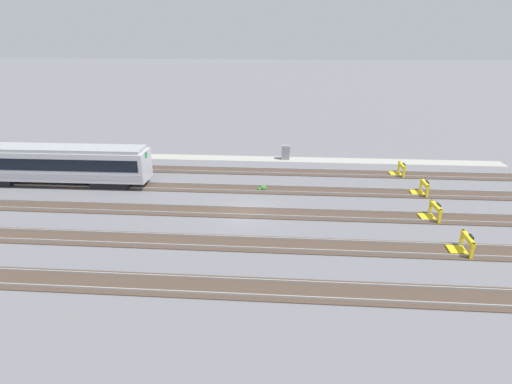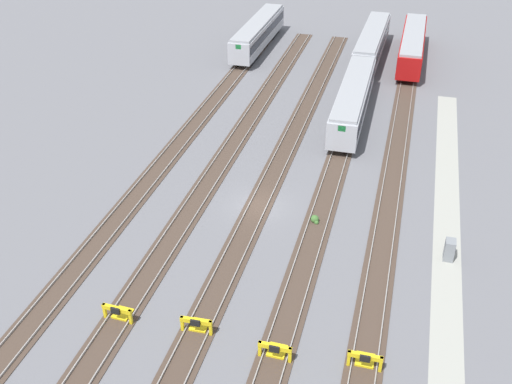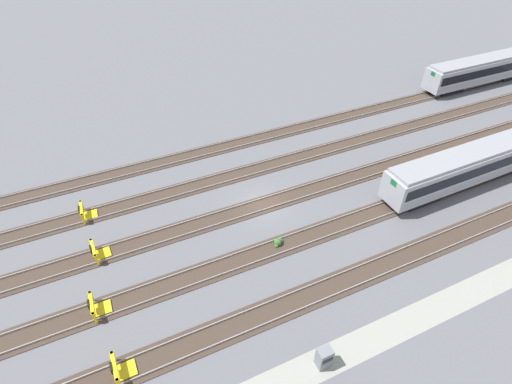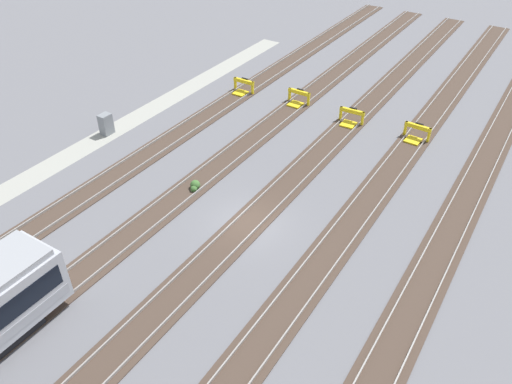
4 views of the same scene
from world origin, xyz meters
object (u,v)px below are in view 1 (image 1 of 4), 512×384
bumper_stop_middle_track (432,212)px  electrical_cabinet (286,152)px  bumper_stop_nearest_track (399,170)px  bumper_stop_near_inner_track (421,189)px  bumper_stop_far_inner_track (463,245)px  subway_car_front_row_right_inner (52,164)px  weed_clump (262,188)px

bumper_stop_middle_track → electrical_cabinet: size_ratio=1.26×
bumper_stop_nearest_track → bumper_stop_middle_track: size_ratio=1.00×
electrical_cabinet → bumper_stop_near_inner_track: bearing=141.1°
bumper_stop_middle_track → bumper_stop_far_inner_track: (-0.31, 5.07, 0.00)m
bumper_stop_nearest_track → electrical_cabinet: electrical_cabinet is taller
bumper_stop_middle_track → electrical_cabinet: bearing=-52.7°
subway_car_front_row_right_inner → bumper_stop_middle_track: size_ratio=8.97×
bumper_stop_nearest_track → bumper_stop_far_inner_track: (-0.20, 15.27, 0.00)m
bumper_stop_middle_track → electrical_cabinet: electrical_cabinet is taller
subway_car_front_row_right_inner → bumper_stop_middle_track: 33.39m
bumper_stop_nearest_track → bumper_stop_far_inner_track: same height
weed_clump → subway_car_front_row_right_inner: bearing=-0.8°
bumper_stop_near_inner_track → electrical_cabinet: 15.51m
bumper_stop_middle_track → bumper_stop_far_inner_track: 5.08m
subway_car_front_row_right_inner → bumper_stop_near_inner_track: subway_car_front_row_right_inner is taller
bumper_stop_nearest_track → weed_clump: size_ratio=2.18×
subway_car_front_row_right_inner → bumper_stop_nearest_track: 33.51m
electrical_cabinet → weed_clump: bearing=78.5°
subway_car_front_row_right_inner → bumper_stop_nearest_track: bearing=-171.2°
bumper_stop_near_inner_track → bumper_stop_middle_track: bearing=81.4°
bumper_stop_nearest_track → subway_car_front_row_right_inner: bearing=8.8°
subway_car_front_row_right_inner → bumper_stop_nearest_track: subway_car_front_row_right_inner is taller
bumper_stop_near_inner_track → bumper_stop_middle_track: (0.77, 5.11, 0.00)m
subway_car_front_row_right_inner → bumper_stop_far_inner_track: 34.83m
bumper_stop_nearest_track → bumper_stop_near_inner_track: size_ratio=1.00×
bumper_stop_middle_track → weed_clump: 14.19m
bumper_stop_far_inner_track → electrical_cabinet: electrical_cabinet is taller
bumper_stop_nearest_track → weed_clump: bearing=21.8°
bumper_stop_far_inner_track → weed_clump: size_ratio=2.18×
bumper_stop_nearest_track → bumper_stop_near_inner_track: 5.13m
bumper_stop_far_inner_track → bumper_stop_nearest_track: bearing=-89.3°
subway_car_front_row_right_inner → bumper_stop_middle_track: bearing=171.2°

